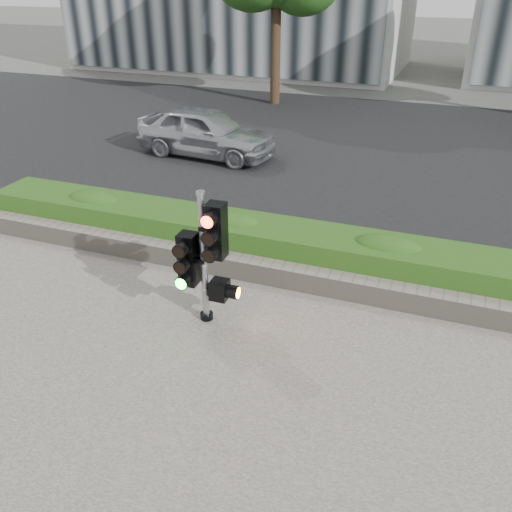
# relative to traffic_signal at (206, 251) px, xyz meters

# --- Properties ---
(ground) EXTENTS (120.00, 120.00, 0.00)m
(ground) POSITION_rel_traffic_signal_xyz_m (0.71, -0.60, -1.12)
(ground) COLOR #51514C
(ground) RESTS_ON ground
(sidewalk) EXTENTS (16.00, 11.00, 0.03)m
(sidewalk) POSITION_rel_traffic_signal_xyz_m (0.71, -3.10, -1.10)
(sidewalk) COLOR #9E9389
(sidewalk) RESTS_ON ground
(road) EXTENTS (60.00, 13.00, 0.02)m
(road) POSITION_rel_traffic_signal_xyz_m (0.71, 9.40, -1.11)
(road) COLOR black
(road) RESTS_ON ground
(curb) EXTENTS (60.00, 0.25, 0.12)m
(curb) POSITION_rel_traffic_signal_xyz_m (0.71, 2.55, -1.06)
(curb) COLOR gray
(curb) RESTS_ON ground
(stone_wall) EXTENTS (12.00, 0.32, 0.34)m
(stone_wall) POSITION_rel_traffic_signal_xyz_m (0.71, 1.30, -0.92)
(stone_wall) COLOR gray
(stone_wall) RESTS_ON sidewalk
(hedge) EXTENTS (12.00, 1.00, 0.68)m
(hedge) POSITION_rel_traffic_signal_xyz_m (0.71, 1.95, -0.75)
(hedge) COLOR #4E8D2B
(hedge) RESTS_ON sidewalk
(traffic_signal) EXTENTS (0.68, 0.50, 1.97)m
(traffic_signal) POSITION_rel_traffic_signal_xyz_m (0.00, 0.00, 0.00)
(traffic_signal) COLOR black
(traffic_signal) RESTS_ON sidewalk
(car_silver) EXTENTS (3.94, 1.90, 1.30)m
(car_silver) POSITION_rel_traffic_signal_xyz_m (-3.38, 7.06, -0.45)
(car_silver) COLOR #ADAEB4
(car_silver) RESTS_ON road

